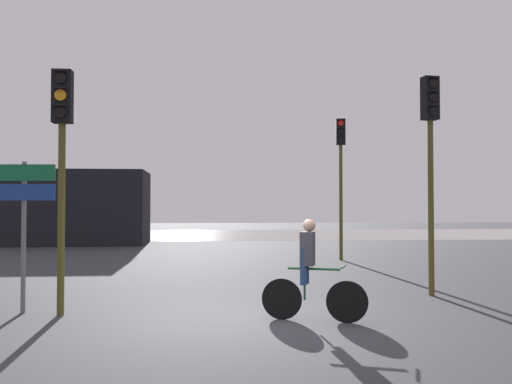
{
  "coord_description": "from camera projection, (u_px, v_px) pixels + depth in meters",
  "views": [
    {
      "loc": [
        -0.79,
        -9.12,
        1.8
      ],
      "look_at": [
        0.5,
        5.0,
        2.2
      ],
      "focal_mm": 40.0,
      "sensor_mm": 36.0,
      "label": 1
    }
  ],
  "objects": [
    {
      "name": "distant_building",
      "position": [
        58.0,
        208.0,
        28.31
      ],
      "size": [
        8.74,
        4.0,
        3.64
      ],
      "primitive_type": "cube",
      "color": "black",
      "rests_on": "ground"
    },
    {
      "name": "direction_sign_post",
      "position": [
        23.0,
        208.0,
        9.78
      ],
      "size": [
        1.1,
        0.15,
        2.6
      ],
      "rotation": [
        0.0,
        0.0,
        3.06
      ],
      "color": "slate",
      "rests_on": "ground"
    },
    {
      "name": "traffic_light_near_right",
      "position": [
        430.0,
        143.0,
        11.8
      ],
      "size": [
        0.35,
        0.37,
        4.53
      ],
      "rotation": [
        0.0,
        0.0,
        3.29
      ],
      "color": "#4C4719",
      "rests_on": "ground"
    },
    {
      "name": "water_strip",
      "position": [
        216.0,
        234.0,
        38.94
      ],
      "size": [
        80.0,
        16.0,
        0.01
      ],
      "primitive_type": "cube",
      "color": "#9E937F",
      "rests_on": "ground"
    },
    {
      "name": "traffic_light_near_left",
      "position": [
        62.0,
        144.0,
        9.6
      ],
      "size": [
        0.32,
        0.34,
        4.14
      ],
      "rotation": [
        0.0,
        0.0,
        3.13
      ],
      "color": "#4C4719",
      "rests_on": "ground"
    },
    {
      "name": "cyclist",
      "position": [
        310.0,
        269.0,
        9.08
      ],
      "size": [
        1.61,
        0.72,
        1.62
      ],
      "rotation": [
        0.0,
        0.0,
        -1.94
      ],
      "color": "black",
      "rests_on": "ground"
    },
    {
      "name": "ground_plane",
      "position": [
        253.0,
        321.0,
        9.1
      ],
      "size": [
        120.0,
        120.0,
        0.0
      ],
      "primitive_type": "plane",
      "color": "#333338"
    },
    {
      "name": "traffic_light_far_right",
      "position": [
        341.0,
        163.0,
        19.78
      ],
      "size": [
        0.35,
        0.37,
        4.9
      ],
      "rotation": [
        0.0,
        0.0,
        2.98
      ],
      "color": "#4C4719",
      "rests_on": "ground"
    }
  ]
}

